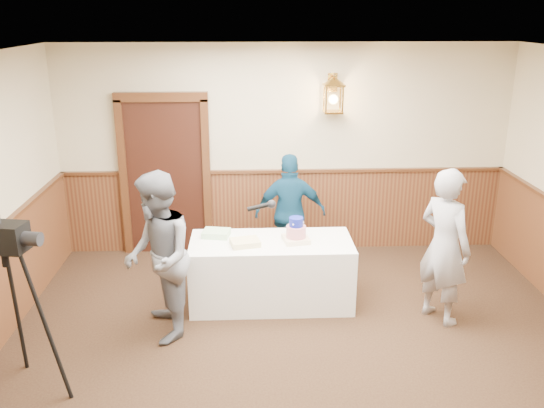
{
  "coord_description": "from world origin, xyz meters",
  "views": [
    {
      "loc": [
        -0.5,
        -4.0,
        3.17
      ],
      "look_at": [
        -0.25,
        1.7,
        1.25
      ],
      "focal_mm": 38.0,
      "sensor_mm": 36.0,
      "label": 1
    }
  ],
  "objects": [
    {
      "name": "interviewer",
      "position": [
        -1.4,
        1.24,
        0.86
      ],
      "size": [
        1.58,
        0.96,
        1.73
      ],
      "rotation": [
        0.0,
        0.0,
        -1.34
      ],
      "color": "slate",
      "rests_on": "ground"
    },
    {
      "name": "display_table",
      "position": [
        -0.25,
        1.9,
        0.38
      ],
      "size": [
        1.8,
        0.8,
        0.75
      ],
      "primitive_type": "cube",
      "color": "white",
      "rests_on": "ground"
    },
    {
      "name": "tiered_cake",
      "position": [
        0.02,
        1.87,
        0.86
      ],
      "size": [
        0.31,
        0.31,
        0.28
      ],
      "rotation": [
        0.0,
        0.0,
        0.17
      ],
      "color": "#F8E1BB",
      "rests_on": "display_table"
    },
    {
      "name": "tv_camera_rig",
      "position": [
        -2.46,
        0.32,
        0.71
      ],
      "size": [
        0.62,
        0.58,
        1.59
      ],
      "rotation": [
        0.0,
        0.0,
        -0.19
      ],
      "color": "black",
      "rests_on": "ground"
    },
    {
      "name": "sheet_cake_yellow",
      "position": [
        -0.54,
        1.79,
        0.78
      ],
      "size": [
        0.35,
        0.3,
        0.06
      ],
      "primitive_type": "cube",
      "rotation": [
        0.0,
        0.0,
        0.23
      ],
      "color": "#F1D590",
      "rests_on": "display_table"
    },
    {
      "name": "sheet_cake_green",
      "position": [
        -0.87,
        2.07,
        0.78
      ],
      "size": [
        0.33,
        0.28,
        0.07
      ],
      "primitive_type": "cube",
      "rotation": [
        0.0,
        0.0,
        -0.18
      ],
      "color": "#94CC90",
      "rests_on": "display_table"
    },
    {
      "name": "room_shell",
      "position": [
        -0.05,
        0.45,
        1.52
      ],
      "size": [
        6.02,
        7.02,
        2.81
      ],
      "color": "beige",
      "rests_on": "ground"
    },
    {
      "name": "assistant_p",
      "position": [
        0.03,
        2.8,
        0.76
      ],
      "size": [
        0.89,
        0.38,
        1.52
      ],
      "primitive_type": "imported",
      "rotation": [
        0.0,
        0.0,
        3.16
      ],
      "color": "navy",
      "rests_on": "ground"
    },
    {
      "name": "baker",
      "position": [
        1.54,
        1.45,
        0.84
      ],
      "size": [
        0.67,
        0.74,
        1.69
      ],
      "primitive_type": "imported",
      "rotation": [
        0.0,
        0.0,
        2.15
      ],
      "color": "#9D9DA2",
      "rests_on": "ground"
    }
  ]
}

